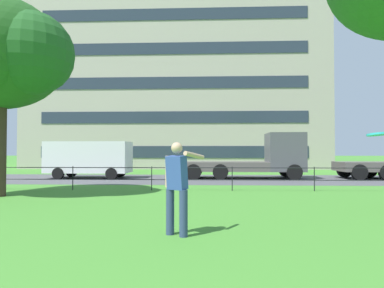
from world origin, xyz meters
TOP-DOWN VIEW (x-y plane):
  - street_strip at (0.00, 20.45)m, footprint 80.00×7.40m
  - park_fence at (-0.00, 14.46)m, footprint 30.30×0.04m
  - tree_small_lawn at (-6.81, 12.12)m, footprint 5.68×4.77m
  - person_thrower at (0.04, 6.91)m, footprint 0.77×0.66m
  - frisbee at (2.84, 4.89)m, footprint 0.38×0.38m
  - panel_van_far_left at (-6.59, 20.85)m, footprint 5.03×2.17m
  - flatbed_truck_center at (3.89, 21.06)m, footprint 7.35×2.56m
  - apartment_building_background at (-2.50, 38.39)m, footprint 29.82×14.13m

SIDE VIEW (x-z plane):
  - street_strip at x=0.00m, z-range 0.00..0.01m
  - park_fence at x=0.00m, z-range 0.17..1.17m
  - person_thrower at x=0.04m, z-range 0.07..1.87m
  - flatbed_truck_center at x=3.89m, z-range -0.16..2.59m
  - panel_van_far_left at x=-6.59m, z-range 0.15..2.39m
  - frisbee at x=2.84m, z-range 1.81..1.86m
  - tree_small_lawn at x=-6.81m, z-range 1.47..8.72m
  - apartment_building_background at x=-2.50m, z-range 0.00..19.73m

